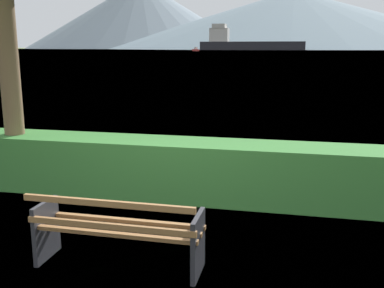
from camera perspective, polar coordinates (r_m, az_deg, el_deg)
ground_plane at (r=5.22m, az=-9.11°, el=-15.03°), size 1400.00×1400.00×0.00m
water_surface at (r=310.58m, az=12.48°, el=11.65°), size 620.00×620.00×0.00m
park_bench at (r=4.98m, az=-9.55°, el=-10.93°), size 1.86×0.58×0.87m
hedge_row at (r=7.19m, az=-2.19°, el=-3.19°), size 7.93×0.87×0.92m
cargo_ship_large at (r=320.79m, az=6.66°, el=12.76°), size 72.77×12.06×17.93m
fishing_boat_near at (r=240.27m, az=0.47°, el=11.97°), size 4.40×4.34×2.05m
distant_hills at (r=547.12m, az=19.94°, el=14.94°), size 818.68×432.43×81.77m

